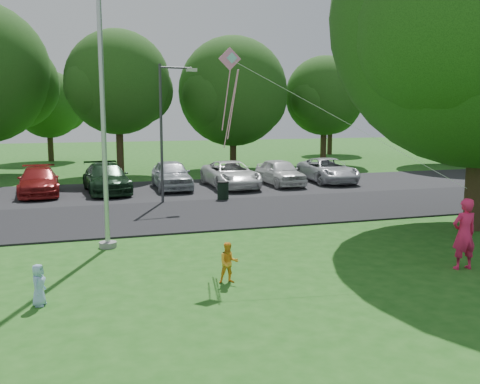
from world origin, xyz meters
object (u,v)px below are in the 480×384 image
object	(u,v)px
flagpole	(102,102)
kite	(236,79)
street_lamp	(166,121)
child_blue	(39,285)
child_yellow	(229,263)
woman	(464,234)
trash_can	(223,191)

from	to	relation	value
flagpole	kite	distance (m)	3.89
flagpole	street_lamp	bearing A→B (deg)	66.93
flagpole	child_blue	world-z (taller)	flagpole
child_yellow	kite	xyz separation A→B (m)	(0.80, 2.07, 4.26)
woman	child_yellow	xyz separation A→B (m)	(-5.87, 0.70, -0.42)
flagpole	kite	bearing A→B (deg)	-32.58
woman	child_blue	xyz separation A→B (m)	(-9.94, 0.44, -0.46)
kite	trash_can	bearing A→B (deg)	79.78
woman	child_yellow	distance (m)	5.93
child_yellow	trash_can	bearing A→B (deg)	79.53
kite	child_yellow	bearing A→B (deg)	-107.86
woman	child_yellow	size ratio (longest dim) A/B	1.88
flagpole	woman	bearing A→B (deg)	-30.18
child_yellow	kite	size ratio (longest dim) A/B	0.17
woman	flagpole	bearing A→B (deg)	-27.64
trash_can	woman	size ratio (longest dim) A/B	0.47
trash_can	kite	size ratio (longest dim) A/B	0.15
street_lamp	kite	size ratio (longest dim) A/B	1.06
street_lamp	kite	xyz separation A→B (m)	(0.29, -9.01, 1.23)
street_lamp	trash_can	xyz separation A→B (m)	(2.44, -0.02, -3.08)
flagpole	trash_can	bearing A→B (deg)	52.07
woman	child_blue	distance (m)	9.97
street_lamp	woman	size ratio (longest dim) A/B	3.25
trash_can	child_yellow	world-z (taller)	child_yellow
kite	woman	bearing A→B (deg)	-25.33
child_blue	kite	world-z (taller)	kite
trash_can	child_yellow	distance (m)	11.44
child_blue	kite	size ratio (longest dim) A/B	0.16
street_lamp	child_yellow	xyz separation A→B (m)	(-0.51, -11.08, -3.03)
child_blue	street_lamp	bearing A→B (deg)	-5.09
street_lamp	kite	world-z (taller)	street_lamp
street_lamp	child_blue	bearing A→B (deg)	-117.23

